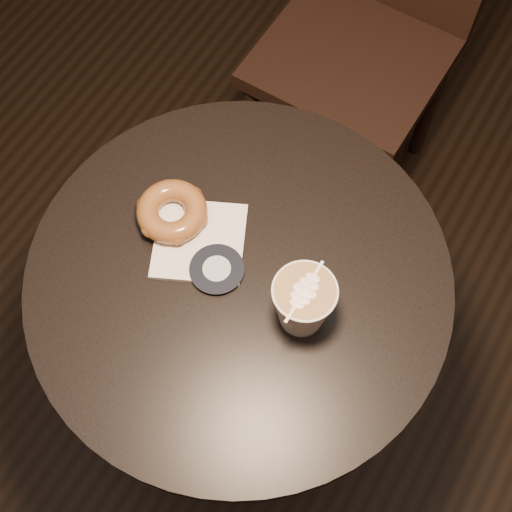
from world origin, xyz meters
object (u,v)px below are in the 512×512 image
Objects in this scene: cafe_table at (241,318)px; pastry_bag at (199,241)px; doughnut at (172,211)px; latte_cup at (303,304)px.

pastry_bag is (-0.09, 0.02, 0.20)m from cafe_table.
pastry_bag reaches higher than cafe_table.
doughnut is 1.09× the size of latte_cup.
cafe_table is at bearing -12.13° from doughnut.
cafe_table is 0.22m from pastry_bag.
cafe_table is 6.31× the size of doughnut.
pastry_bag is 1.35× the size of latte_cup.
pastry_bag is at bearing -12.67° from doughnut.
doughnut is 0.27m from latte_cup.
latte_cup is (0.27, -0.04, 0.03)m from doughnut.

